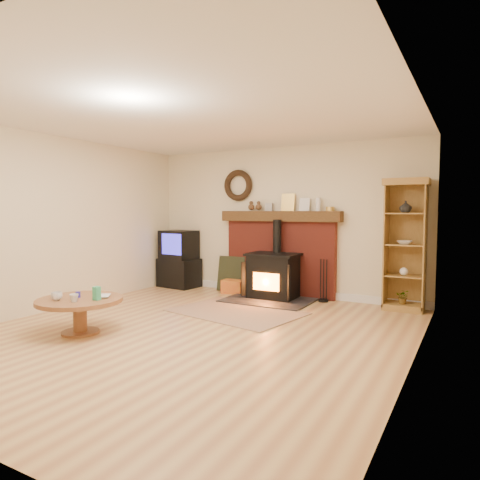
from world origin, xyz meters
The scene contains 11 objects.
ground centered at (0.00, 0.00, 0.00)m, with size 5.50×5.50×0.00m, color #B07849.
room_shell centered at (-0.02, 0.09, 1.72)m, with size 5.02×5.52×2.61m.
chimney_breast centered at (0.00, 2.67, 0.80)m, with size 2.20×0.22×1.78m.
wood_stove centered at (0.05, 2.28, 0.38)m, with size 1.40×1.00×1.33m.
area_rug centered at (-0.03, 1.18, 0.01)m, with size 1.82×1.25×0.01m, color brown.
tv_unit centered at (-2.05, 2.47, 0.53)m, with size 0.80×0.60×1.10m.
curio_cabinet centered at (2.09, 2.55, 0.98)m, with size 0.63×0.45×1.96m.
firelog_box centered at (-0.79, 2.40, 0.12)m, with size 0.39×0.24×0.24m, color gold.
leaning_painting centered at (-0.92, 2.55, 0.32)m, with size 0.54×0.03×0.65m, color black.
fire_tools centered at (0.86, 2.50, 0.13)m, with size 0.16×0.16×0.70m.
coffee_table centered at (-1.16, -0.68, 0.35)m, with size 1.01×1.01×0.59m.
Camera 1 is at (3.00, -4.19, 1.50)m, focal length 32.00 mm.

